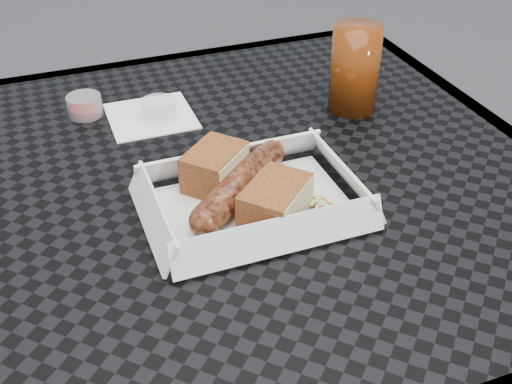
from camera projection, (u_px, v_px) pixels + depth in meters
patio_table at (243, 221)px, 0.85m from camera, size 0.80×0.80×0.74m
food_tray at (253, 207)px, 0.75m from camera, size 0.22×0.15×0.00m
bratwurst at (240, 184)px, 0.75m from camera, size 0.15×0.14×0.04m
bread_near at (215, 167)px, 0.77m from camera, size 0.09×0.09×0.05m
bread_far at (275, 201)px, 0.72m from camera, size 0.10×0.10×0.04m
veg_garnish at (318, 209)px, 0.74m from camera, size 0.03×0.03×0.00m
napkin at (151, 116)px, 0.93m from camera, size 0.12×0.12×0.00m
condiment_cup_sauce at (85, 106)px, 0.93m from camera, size 0.05×0.05×0.03m
condiment_cup_empty at (159, 110)px, 0.91m from camera, size 0.05×0.05×0.03m
drink_glass at (355, 69)px, 0.92m from camera, size 0.07×0.07×0.13m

